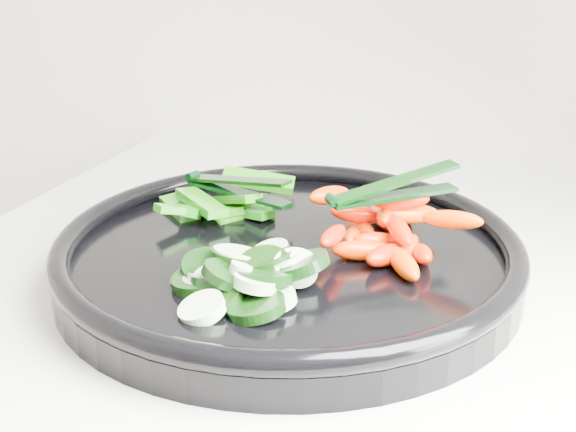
% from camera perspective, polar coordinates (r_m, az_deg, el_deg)
% --- Properties ---
extents(veggie_tray, '(0.49, 0.49, 0.04)m').
position_cam_1_polar(veggie_tray, '(0.64, 0.00, -2.87)').
color(veggie_tray, black).
rests_on(veggie_tray, counter).
extents(cucumber_pile, '(0.13, 0.13, 0.04)m').
position_cam_1_polar(cucumber_pile, '(0.58, -3.63, -4.25)').
color(cucumber_pile, black).
rests_on(cucumber_pile, veggie_tray).
extents(carrot_pile, '(0.15, 0.15, 0.05)m').
position_cam_1_polar(carrot_pile, '(0.65, 7.11, -0.77)').
color(carrot_pile, '#FB3800').
rests_on(carrot_pile, veggie_tray).
extents(pepper_pile, '(0.11, 0.14, 0.04)m').
position_cam_1_polar(pepper_pile, '(0.72, -4.83, 0.99)').
color(pepper_pile, '#216509').
rests_on(pepper_pile, veggie_tray).
extents(tong_carrot, '(0.09, 0.09, 0.02)m').
position_cam_1_polar(tong_carrot, '(0.64, 7.34, 1.87)').
color(tong_carrot, black).
rests_on(tong_carrot, carrot_pile).
extents(tong_pepper, '(0.11, 0.05, 0.02)m').
position_cam_1_polar(tong_pepper, '(0.71, -3.80, 2.16)').
color(tong_pepper, black).
rests_on(tong_pepper, pepper_pile).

